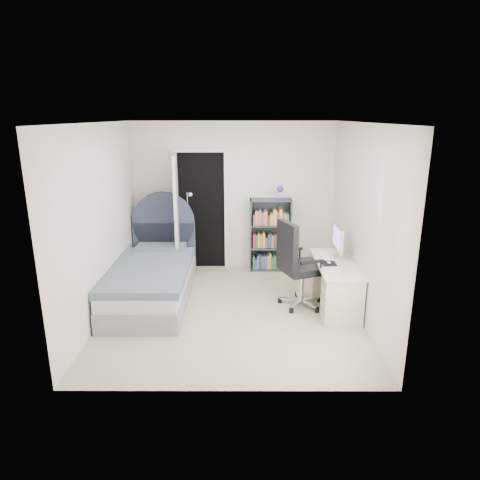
{
  "coord_description": "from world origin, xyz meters",
  "views": [
    {
      "loc": [
        0.13,
        -5.39,
        2.59
      ],
      "look_at": [
        0.12,
        0.15,
        0.97
      ],
      "focal_mm": 32.0,
      "sensor_mm": 36.0,
      "label": 1
    }
  ],
  "objects_px": {
    "bed": "(153,276)",
    "bookcase": "(271,238)",
    "desk": "(335,282)",
    "office_chair": "(296,261)",
    "nightstand": "(160,247)",
    "floor_lamp": "(190,240)"
  },
  "relations": [
    {
      "from": "nightstand",
      "to": "office_chair",
      "type": "bearing_deg",
      "value": -33.91
    },
    {
      "from": "desk",
      "to": "floor_lamp",
      "type": "bearing_deg",
      "value": 147.99
    },
    {
      "from": "bed",
      "to": "office_chair",
      "type": "bearing_deg",
      "value": -9.11
    },
    {
      "from": "bed",
      "to": "bookcase",
      "type": "relative_size",
      "value": 1.54
    },
    {
      "from": "bed",
      "to": "desk",
      "type": "relative_size",
      "value": 1.7
    },
    {
      "from": "bed",
      "to": "nightstand",
      "type": "height_order",
      "value": "bed"
    },
    {
      "from": "floor_lamp",
      "to": "desk",
      "type": "xyz_separation_m",
      "value": [
        2.17,
        -1.35,
        -0.21
      ]
    },
    {
      "from": "office_chair",
      "to": "nightstand",
      "type": "bearing_deg",
      "value": 146.09
    },
    {
      "from": "bed",
      "to": "floor_lamp",
      "type": "relative_size",
      "value": 1.63
    },
    {
      "from": "bed",
      "to": "bookcase",
      "type": "height_order",
      "value": "bookcase"
    },
    {
      "from": "desk",
      "to": "office_chair",
      "type": "bearing_deg",
      "value": -178.3
    },
    {
      "from": "bed",
      "to": "nightstand",
      "type": "distance_m",
      "value": 1.13
    },
    {
      "from": "office_chair",
      "to": "desk",
      "type": "bearing_deg",
      "value": 1.7
    },
    {
      "from": "floor_lamp",
      "to": "office_chair",
      "type": "height_order",
      "value": "floor_lamp"
    },
    {
      "from": "bed",
      "to": "floor_lamp",
      "type": "xyz_separation_m",
      "value": [
        0.42,
        1.04,
        0.25
      ]
    },
    {
      "from": "floor_lamp",
      "to": "bed",
      "type": "bearing_deg",
      "value": -112.07
    },
    {
      "from": "bookcase",
      "to": "office_chair",
      "type": "height_order",
      "value": "bookcase"
    },
    {
      "from": "nightstand",
      "to": "floor_lamp",
      "type": "height_order",
      "value": "floor_lamp"
    },
    {
      "from": "bed",
      "to": "bookcase",
      "type": "bearing_deg",
      "value": 33.44
    },
    {
      "from": "nightstand",
      "to": "floor_lamp",
      "type": "xyz_separation_m",
      "value": [
        0.53,
        -0.07,
        0.15
      ]
    },
    {
      "from": "desk",
      "to": "nightstand",
      "type": "bearing_deg",
      "value": 152.09
    },
    {
      "from": "bed",
      "to": "desk",
      "type": "height_order",
      "value": "bed"
    }
  ]
}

